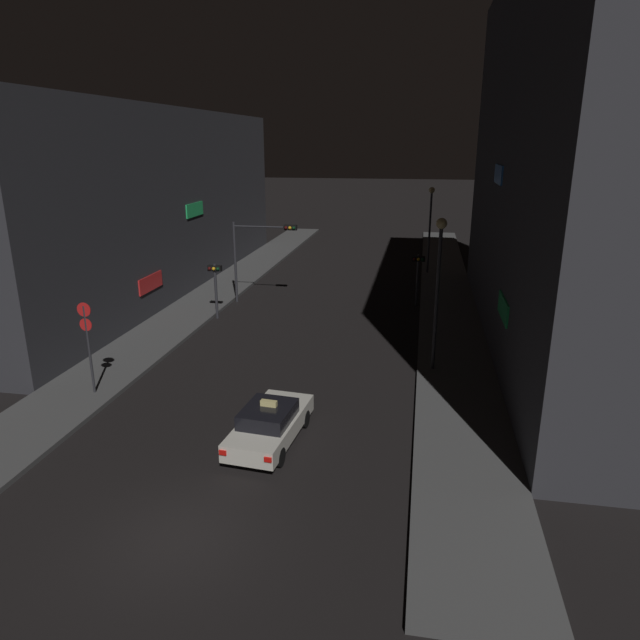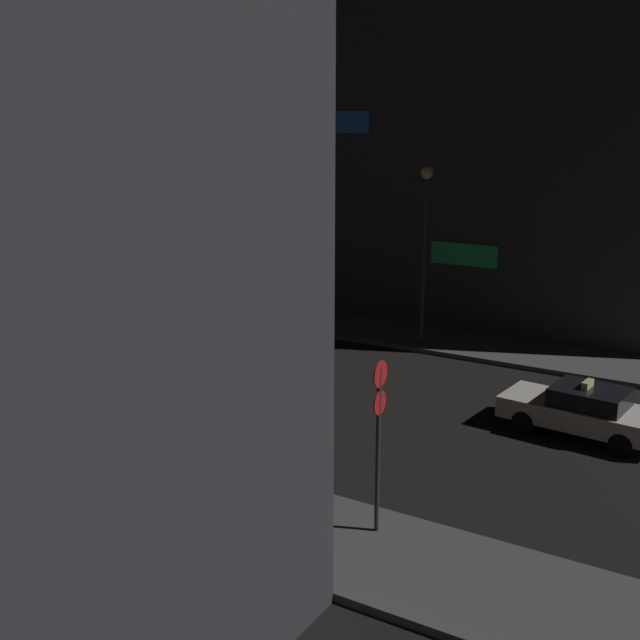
% 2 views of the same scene
% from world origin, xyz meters
% --- Properties ---
extents(sidewalk_right, '(3.44, 55.54, 0.18)m').
position_xyz_m(sidewalk_right, '(7.71, 25.77, 0.09)').
color(sidewalk_right, '#4C4C4C').
rests_on(sidewalk_right, ground_plane).
extents(building_facade_right, '(6.59, 28.99, 18.32)m').
position_xyz_m(building_facade_right, '(12.69, 17.99, 9.16)').
color(building_facade_right, '#333338').
rests_on(building_facade_right, ground_plane).
extents(taxi, '(2.22, 4.60, 1.62)m').
position_xyz_m(taxi, '(1.10, 5.29, 0.74)').
color(taxi, silver).
rests_on(taxi, ground_plane).
extents(traffic_light_overhead, '(4.12, 0.42, 5.16)m').
position_xyz_m(traffic_light_overhead, '(-4.17, 22.45, 3.74)').
color(traffic_light_overhead, '#2D2D33').
rests_on(traffic_light_overhead, ground_plane).
extents(traffic_light_left_kerb, '(0.80, 0.42, 3.26)m').
position_xyz_m(traffic_light_left_kerb, '(-5.74, 18.77, 2.37)').
color(traffic_light_left_kerb, '#2D2D33').
rests_on(traffic_light_left_kerb, ground_plane).
extents(traffic_light_right_kerb, '(0.80, 0.42, 3.26)m').
position_xyz_m(traffic_light_right_kerb, '(5.74, 23.60, 2.37)').
color(traffic_light_right_kerb, '#2D2D33').
rests_on(traffic_light_right_kerb, ground_plane).
extents(sign_pole_left, '(0.57, 0.10, 3.81)m').
position_xyz_m(sign_pole_left, '(-6.95, 7.66, 2.47)').
color(sign_pole_left, '#2D2D33').
rests_on(sign_pole_left, sidewalk_left).
extents(street_lamp_near_block, '(0.47, 0.47, 6.74)m').
position_xyz_m(street_lamp_near_block, '(6.66, 12.73, 4.62)').
color(street_lamp_near_block, '#2D2D33').
rests_on(street_lamp_near_block, sidewalk_right).
extents(street_lamp_far_block, '(0.45, 0.45, 6.52)m').
position_xyz_m(street_lamp_far_block, '(6.42, 32.64, 4.43)').
color(street_lamp_far_block, '#2D2D33').
rests_on(street_lamp_far_block, sidewalk_right).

